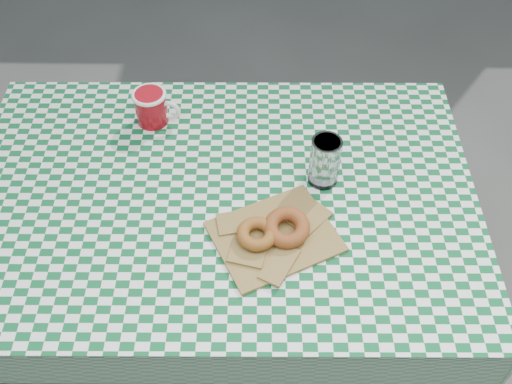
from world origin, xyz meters
TOP-DOWN VIEW (x-y plane):
  - ground at (0.00, 0.00)m, footprint 60.00×60.00m
  - table at (0.03, -0.20)m, footprint 1.32×0.89m
  - tablecloth at (0.03, -0.20)m, footprint 1.34×0.91m
  - paper_bag at (0.17, -0.34)m, footprint 0.35×0.33m
  - bagel_front at (0.13, -0.35)m, footprint 0.11×0.11m
  - bagel_back at (0.20, -0.33)m, footprint 0.13×0.13m
  - coffee_mug at (-0.18, 0.07)m, footprint 0.21×0.21m
  - drinking_glass at (0.30, -0.14)m, footprint 0.10×0.10m

SIDE VIEW (x-z plane):
  - ground at x=0.00m, z-range 0.00..0.00m
  - table at x=0.03m, z-range 0.00..0.75m
  - tablecloth at x=0.03m, z-range 0.75..0.76m
  - paper_bag at x=0.17m, z-range 0.76..0.77m
  - bagel_front at x=0.13m, z-range 0.77..0.80m
  - bagel_back at x=0.20m, z-range 0.77..0.81m
  - coffee_mug at x=-0.18m, z-range 0.76..0.86m
  - drinking_glass at x=0.30m, z-range 0.76..0.90m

